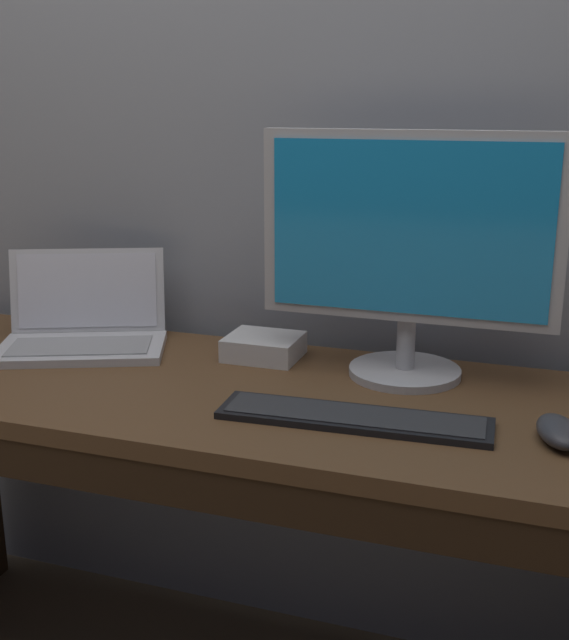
# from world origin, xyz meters

# --- Properties ---
(desk) EXTENTS (1.66, 0.58, 0.74)m
(desk) POSITION_xyz_m (0.00, -0.01, 0.54)
(desk) COLOR brown
(desk) RESTS_ON ground
(laptop_silver) EXTENTS (0.42, 0.36, 0.20)m
(laptop_silver) POSITION_xyz_m (-0.37, 0.11, 0.78)
(laptop_silver) COLOR silver
(laptop_silver) RESTS_ON desk
(external_monitor) EXTENTS (0.57, 0.22, 0.48)m
(external_monitor) POSITION_xyz_m (0.33, 0.15, 1.01)
(external_monitor) COLOR #B7B7BC
(external_monitor) RESTS_ON desk
(wired_keyboard) EXTENTS (0.47, 0.13, 0.01)m
(wired_keyboard) POSITION_xyz_m (0.29, -0.10, 0.75)
(wired_keyboard) COLOR black
(wired_keyboard) RESTS_ON desk
(computer_mouse) EXTENTS (0.09, 0.13, 0.04)m
(computer_mouse) POSITION_xyz_m (0.62, -0.08, 0.76)
(computer_mouse) COLOR #38383D
(computer_mouse) RESTS_ON desk
(external_drive_box) EXTENTS (0.15, 0.13, 0.05)m
(external_drive_box) POSITION_xyz_m (0.02, 0.18, 0.77)
(external_drive_box) COLOR silver
(external_drive_box) RESTS_ON desk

